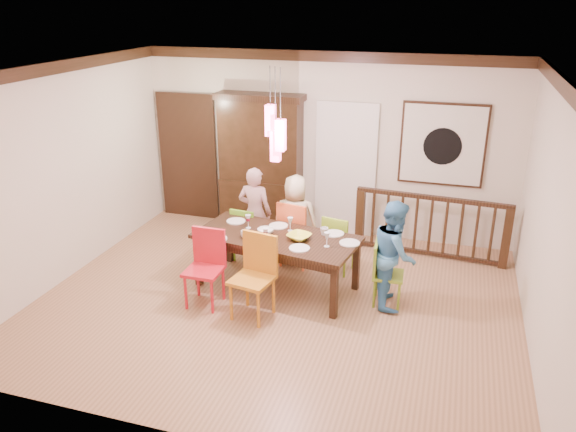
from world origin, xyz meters
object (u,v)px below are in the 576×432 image
(person_end_right, at_px, (394,254))
(balustrade, at_px, (430,225))
(china_hutch, at_px, (261,163))
(person_far_left, at_px, (255,213))
(dining_table, at_px, (276,241))
(chair_far_left, at_px, (248,229))
(chair_end_right, at_px, (389,270))
(person_far_mid, at_px, (295,220))

(person_end_right, bearing_deg, balustrade, -23.88)
(china_hutch, bearing_deg, person_far_left, -75.15)
(dining_table, xyz_separation_m, person_end_right, (1.53, 0.02, 0.02))
(china_hutch, distance_m, balustrade, 2.87)
(chair_far_left, bearing_deg, balustrade, -155.01)
(dining_table, xyz_separation_m, chair_end_right, (1.48, -0.01, -0.19))
(chair_far_left, distance_m, person_far_left, 0.27)
(dining_table, relative_size, person_far_mid, 1.69)
(china_hutch, bearing_deg, person_end_right, -38.20)
(china_hutch, height_order, person_end_right, china_hutch)
(person_far_left, relative_size, person_end_right, 1.00)
(dining_table, height_order, person_far_left, person_far_left)
(dining_table, height_order, chair_end_right, chair_end_right)
(chair_end_right, xyz_separation_m, person_end_right, (0.05, 0.03, 0.22))
(person_far_left, height_order, person_far_mid, person_far_left)
(balustrade, bearing_deg, chair_far_left, -156.73)
(chair_end_right, distance_m, person_end_right, 0.22)
(person_far_left, distance_m, person_end_right, 2.28)
(person_far_left, distance_m, person_far_mid, 0.62)
(china_hutch, distance_m, person_far_mid, 1.51)
(chair_end_right, height_order, person_far_left, person_far_left)
(person_far_mid, bearing_deg, china_hutch, -58.48)
(chair_end_right, distance_m, balustrade, 1.64)
(chair_end_right, distance_m, person_far_left, 2.25)
(chair_end_right, bearing_deg, china_hutch, 47.28)
(chair_end_right, bearing_deg, person_far_left, 64.57)
(chair_end_right, xyz_separation_m, person_far_mid, (-1.46, 0.83, 0.19))
(chair_far_left, relative_size, person_end_right, 0.60)
(dining_table, bearing_deg, china_hutch, 123.70)
(chair_far_left, height_order, person_end_right, person_end_right)
(dining_table, height_order, person_end_right, person_end_right)
(chair_far_left, distance_m, person_end_right, 2.32)
(balustrade, distance_m, person_far_mid, 2.02)
(balustrade, height_order, person_end_right, person_end_right)
(chair_far_left, distance_m, china_hutch, 1.41)
(person_far_left, bearing_deg, chair_end_right, 158.28)
(chair_far_left, bearing_deg, chair_end_right, 167.85)
(dining_table, distance_m, balustrade, 2.46)
(balustrade, relative_size, person_end_right, 1.64)
(chair_end_right, distance_m, china_hutch, 3.13)
(chair_end_right, height_order, person_far_mid, person_far_mid)
(person_far_left, height_order, person_end_right, person_far_left)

